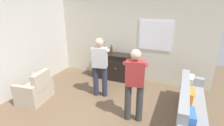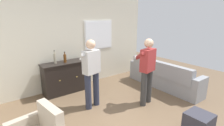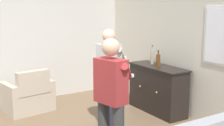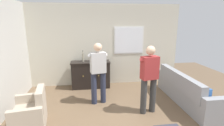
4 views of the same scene
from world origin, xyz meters
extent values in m
plane|color=brown|center=(0.00, 0.00, 0.00)|extent=(10.40, 10.40, 0.00)
cube|color=beige|center=(0.00, 2.66, 1.40)|extent=(5.20, 0.12, 2.80)
cube|color=silver|center=(0.81, 2.60, 1.57)|extent=(1.07, 0.02, 0.97)
cube|color=white|center=(0.81, 2.59, 1.57)|extent=(0.99, 0.03, 0.89)
cube|color=gray|center=(2.03, 0.80, 0.21)|extent=(0.55, 2.12, 0.42)
cube|color=gray|center=(1.82, 0.80, 0.64)|extent=(0.18, 2.12, 0.44)
cube|color=gray|center=(2.03, 1.94, 0.32)|extent=(0.55, 0.18, 0.64)
cube|color=gray|center=(2.03, -0.34, 0.32)|extent=(0.55, 0.18, 0.64)
cube|color=beige|center=(1.95, 1.61, 0.60)|extent=(0.17, 0.41, 0.36)
cube|color=orange|center=(1.95, 0.80, 0.60)|extent=(0.19, 0.42, 0.36)
cube|color=#386BB7|center=(1.95, -0.01, 0.60)|extent=(0.17, 0.41, 0.36)
cube|color=#B2A38E|center=(-1.67, 0.20, 0.62)|extent=(0.23, 0.65, 0.45)
cube|color=black|center=(-0.56, 2.30, 0.44)|extent=(1.26, 0.44, 0.88)
cube|color=black|center=(-0.56, 2.30, 0.89)|extent=(1.30, 0.48, 0.03)
sphere|color=#B79338|center=(-0.81, 2.06, 0.48)|extent=(0.04, 0.04, 0.04)
sphere|color=#B79338|center=(-0.31, 2.06, 0.48)|extent=(0.04, 0.04, 0.04)
cylinder|color=gray|center=(-0.80, 2.34, 1.04)|extent=(0.07, 0.07, 0.27)
cylinder|color=gray|center=(-0.80, 2.34, 1.22)|extent=(0.03, 0.03, 0.08)
cylinder|color=#262626|center=(-0.80, 2.34, 1.27)|extent=(0.03, 0.03, 0.02)
cylinder|color=#593314|center=(-0.54, 2.28, 1.02)|extent=(0.08, 0.08, 0.23)
cylinder|color=#593314|center=(-0.54, 2.28, 1.17)|extent=(0.03, 0.03, 0.06)
cylinder|color=#262626|center=(-0.54, 2.28, 1.21)|extent=(0.03, 0.03, 0.02)
cube|color=#33333D|center=(0.69, -1.03, 0.22)|extent=(0.44, 0.44, 0.44)
cylinder|color=#282D42|center=(-0.50, 1.06, 0.44)|extent=(0.15, 0.15, 0.88)
cylinder|color=#282D42|center=(-0.25, 1.11, 0.44)|extent=(0.15, 0.15, 0.88)
cube|color=#B7B7B7|center=(-0.38, 1.09, 1.16)|extent=(0.44, 0.30, 0.55)
sphere|color=#D8AD8C|center=(-0.38, 1.09, 1.57)|extent=(0.22, 0.22, 0.22)
cylinder|color=#B7B7B7|center=(-0.52, 1.22, 1.27)|extent=(0.26, 0.44, 0.29)
cylinder|color=#B7B7B7|center=(-0.30, 1.26, 1.27)|extent=(0.38, 0.36, 0.29)
cube|color=white|center=(-0.44, 1.40, 1.18)|extent=(0.15, 0.07, 0.04)
cylinder|color=#383838|center=(0.68, 0.37, 0.44)|extent=(0.15, 0.15, 0.88)
cylinder|color=#383838|center=(0.93, 0.43, 0.44)|extent=(0.15, 0.15, 0.88)
cube|color=#9E2D2D|center=(0.80, 0.40, 1.16)|extent=(0.44, 0.30, 0.55)
sphere|color=#D8AD8C|center=(0.80, 0.40, 1.57)|extent=(0.22, 0.22, 0.22)
cylinder|color=#9E2D2D|center=(0.66, 0.53, 1.27)|extent=(0.26, 0.44, 0.29)
cylinder|color=#9E2D2D|center=(0.88, 0.58, 1.27)|extent=(0.38, 0.36, 0.29)
cube|color=white|center=(0.73, 0.71, 1.18)|extent=(0.16, 0.07, 0.04)
camera|label=1|loc=(1.68, -2.91, 2.60)|focal=28.00mm
camera|label=2|loc=(-2.35, -2.35, 2.23)|focal=28.00mm
camera|label=3|loc=(3.95, -1.53, 2.08)|focal=50.00mm
camera|label=4|loc=(-0.64, -3.42, 2.24)|focal=28.00mm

